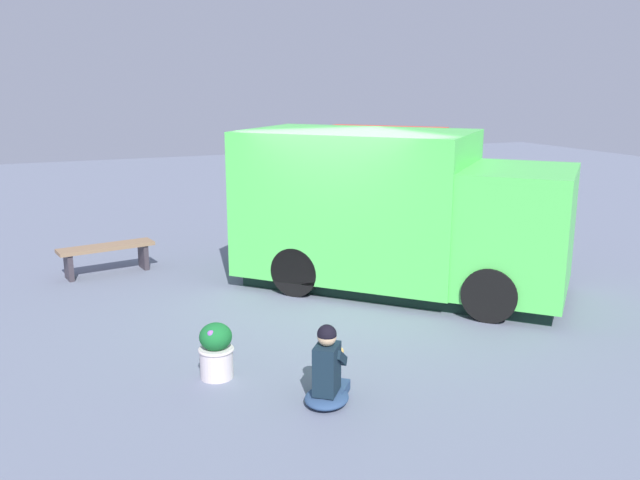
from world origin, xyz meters
TOP-DOWN VIEW (x-y plane):
  - ground_plane at (0.00, 0.00)m, footprint 40.00×40.00m
  - food_truck at (0.01, 0.94)m, footprint 5.01×4.93m
  - person_customer at (3.16, -1.57)m, footprint 0.74×0.69m
  - planter_flowering_near at (-3.80, 4.11)m, footprint 0.60×0.60m
  - planter_flowering_far at (2.15, -2.45)m, footprint 0.39×0.39m
  - plaza_bench at (-2.52, -3.12)m, footprint 0.67×1.60m

SIDE VIEW (x-z plane):
  - ground_plane at x=0.00m, z-range 0.00..0.00m
  - person_customer at x=3.16m, z-range -0.11..0.73m
  - planter_flowering_far at x=2.15m, z-range 0.00..0.62m
  - planter_flowering_near at x=-3.80m, z-range -0.01..0.71m
  - plaza_bench at x=-2.52m, z-range 0.12..0.61m
  - food_truck at x=0.01m, z-range -0.05..2.37m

